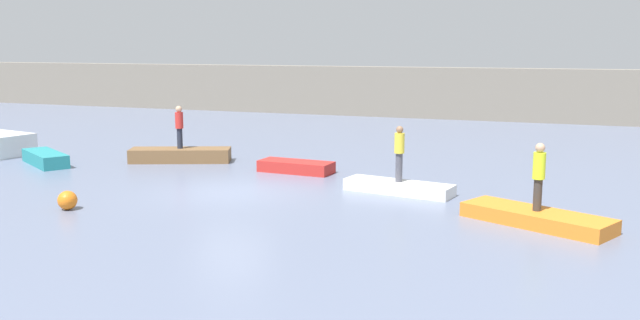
{
  "coord_description": "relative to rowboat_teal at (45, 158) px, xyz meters",
  "views": [
    {
      "loc": [
        10.12,
        -19.01,
        4.7
      ],
      "look_at": [
        1.97,
        3.01,
        0.69
      ],
      "focal_mm": 38.09,
      "sensor_mm": 36.0,
      "label": 1
    }
  ],
  "objects": [
    {
      "name": "ground_plane",
      "position": [
        9.22,
        -1.97,
        -0.26
      ],
      "size": [
        120.0,
        120.0,
        0.0
      ],
      "primitive_type": "plane",
      "color": "slate"
    },
    {
      "name": "person_yellow_shirt",
      "position": [
        14.33,
        -0.2,
        1.11
      ],
      "size": [
        0.32,
        0.32,
        1.79
      ],
      "color": "#4C4C56",
      "rests_on": "rowboat_white"
    },
    {
      "name": "rowboat_white",
      "position": [
        14.33,
        -0.2,
        -0.07
      ],
      "size": [
        3.64,
        1.6,
        0.37
      ],
      "primitive_type": "cube",
      "rotation": [
        0.0,
        0.0,
        -0.18
      ],
      "color": "white",
      "rests_on": "ground_plane"
    },
    {
      "name": "rowboat_teal",
      "position": [
        0.0,
        0.0,
        0.0
      ],
      "size": [
        3.07,
        2.43,
        0.51
      ],
      "primitive_type": "cube",
      "rotation": [
        0.0,
        0.0,
        -0.56
      ],
      "color": "teal",
      "rests_on": "ground_plane"
    },
    {
      "name": "rowboat_brown",
      "position": [
        4.64,
        2.45,
        0.02
      ],
      "size": [
        4.13,
        2.51,
        0.55
      ],
      "primitive_type": "cube",
      "rotation": [
        0.0,
        0.0,
        0.37
      ],
      "color": "brown",
      "rests_on": "ground_plane"
    },
    {
      "name": "embankment_wall",
      "position": [
        9.22,
        22.43,
        1.37
      ],
      "size": [
        80.0,
        1.2,
        3.25
      ],
      "primitive_type": "cube",
      "color": "gray",
      "rests_on": "ground_plane"
    },
    {
      "name": "rowboat_orange",
      "position": [
        18.67,
        -2.76,
        -0.06
      ],
      "size": [
        4.09,
        2.85,
        0.39
      ],
      "primitive_type": "cube",
      "rotation": [
        0.0,
        0.0,
        -0.45
      ],
      "color": "orange",
      "rests_on": "ground_plane"
    },
    {
      "name": "person_red_shirt",
      "position": [
        4.64,
        2.45,
        1.26
      ],
      "size": [
        0.32,
        0.32,
        1.72
      ],
      "color": "#232838",
      "rests_on": "rowboat_brown"
    },
    {
      "name": "mooring_buoy",
      "position": [
        5.93,
        -5.68,
        0.02
      ],
      "size": [
        0.55,
        0.55,
        0.55
      ],
      "primitive_type": "sphere",
      "color": "orange",
      "rests_on": "ground_plane"
    },
    {
      "name": "person_hiviz_shirt",
      "position": [
        18.67,
        -2.76,
        1.14
      ],
      "size": [
        0.32,
        0.32,
        1.8
      ],
      "color": "#38332D",
      "rests_on": "rowboat_orange"
    },
    {
      "name": "rowboat_red",
      "position": [
        9.9,
        1.96,
        -0.04
      ],
      "size": [
        2.84,
        1.25,
        0.42
      ],
      "primitive_type": "cube",
      "rotation": [
        0.0,
        0.0,
        -0.07
      ],
      "color": "red",
      "rests_on": "ground_plane"
    }
  ]
}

